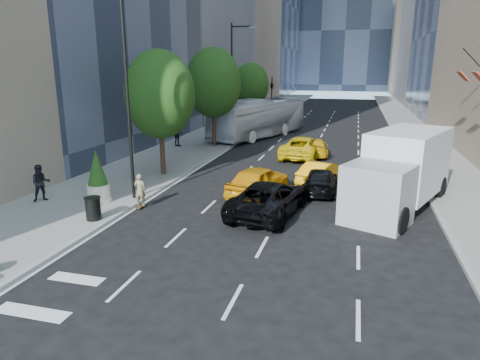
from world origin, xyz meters
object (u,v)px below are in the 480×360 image
(trash_can, at_px, (93,209))
(box_truck, at_px, (400,170))
(skateboarder, at_px, (140,192))
(planter_shrub, at_px, (97,177))
(black_sedan_lincoln, at_px, (269,198))
(city_bus, at_px, (259,118))
(black_sedan_mercedes, at_px, (320,180))

(trash_can, bearing_deg, box_truck, 23.59)
(skateboarder, bearing_deg, planter_shrub, -2.99)
(black_sedan_lincoln, height_order, city_bus, city_bus)
(black_sedan_lincoln, bearing_deg, trash_can, 30.69)
(city_bus, bearing_deg, box_truck, -40.83)
(skateboarder, relative_size, black_sedan_lincoln, 0.28)
(black_sedan_mercedes, xyz_separation_m, city_bus, (-7.27, 17.60, 1.18))
(black_sedan_mercedes, relative_size, box_truck, 0.54)
(city_bus, distance_m, trash_can, 25.06)
(planter_shrub, bearing_deg, box_truck, 12.99)
(skateboarder, xyz_separation_m, black_sedan_mercedes, (8.07, 5.00, -0.16))
(skateboarder, bearing_deg, black_sedan_mercedes, -151.21)
(skateboarder, bearing_deg, city_bus, -95.02)
(trash_can, relative_size, planter_shrub, 0.37)
(box_truck, height_order, planter_shrub, box_truck)
(skateboarder, distance_m, city_bus, 22.63)
(planter_shrub, bearing_deg, city_bus, 82.32)
(skateboarder, height_order, city_bus, city_bus)
(skateboarder, distance_m, trash_can, 2.58)
(black_sedan_lincoln, relative_size, planter_shrub, 2.17)
(black_sedan_lincoln, distance_m, trash_can, 7.74)
(box_truck, relative_size, trash_can, 8.32)
(skateboarder, distance_m, black_sedan_lincoln, 6.14)
(skateboarder, height_order, black_sedan_lincoln, skateboarder)
(skateboarder, height_order, black_sedan_mercedes, skateboarder)
(black_sedan_mercedes, distance_m, planter_shrub, 11.49)
(skateboarder, height_order, box_truck, box_truck)
(skateboarder, bearing_deg, black_sedan_lincoln, -176.34)
(black_sedan_mercedes, distance_m, city_bus, 19.08)
(box_truck, bearing_deg, black_sedan_mercedes, 178.62)
(box_truck, bearing_deg, trash_can, -133.33)
(trash_can, bearing_deg, black_sedan_mercedes, 39.09)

